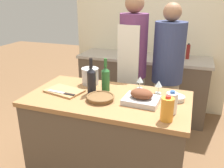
# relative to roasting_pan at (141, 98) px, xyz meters

# --- Properties ---
(kitchen_island) EXTENTS (1.44, 0.76, 0.89)m
(kitchen_island) POSITION_rel_roasting_pan_xyz_m (-0.31, 0.02, -0.49)
(kitchen_island) COLOR brown
(kitchen_island) RESTS_ON ground_plane
(back_counter) EXTENTS (1.90, 0.60, 0.91)m
(back_counter) POSITION_rel_roasting_pan_xyz_m (-0.31, 1.54, -0.48)
(back_counter) COLOR brown
(back_counter) RESTS_ON ground_plane
(back_wall) EXTENTS (2.40, 0.10, 2.55)m
(back_wall) POSITION_rel_roasting_pan_xyz_m (-0.31, 1.89, 0.34)
(back_wall) COLOR beige
(back_wall) RESTS_ON ground_plane
(roasting_pan) EXTENTS (0.30, 0.25, 0.12)m
(roasting_pan) POSITION_rel_roasting_pan_xyz_m (0.00, 0.00, 0.00)
(roasting_pan) COLOR #BCBCC1
(roasting_pan) RESTS_ON kitchen_island
(wicker_basket) EXTENTS (0.24, 0.24, 0.04)m
(wicker_basket) POSITION_rel_roasting_pan_xyz_m (-0.34, -0.07, -0.02)
(wicker_basket) COLOR brown
(wicker_basket) RESTS_ON kitchen_island
(cutting_board) EXTENTS (0.38, 0.29, 0.02)m
(cutting_board) POSITION_rel_roasting_pan_xyz_m (-0.73, -0.01, -0.04)
(cutting_board) COLOR #AD7F51
(cutting_board) RESTS_ON kitchen_island
(stock_pot) EXTENTS (0.17, 0.17, 0.19)m
(stock_pot) POSITION_rel_roasting_pan_xyz_m (-0.59, 0.27, 0.04)
(stock_pot) COLOR #B7B7BC
(stock_pot) RESTS_ON kitchen_island
(mixing_bowl) EXTENTS (0.14, 0.14, 0.04)m
(mixing_bowl) POSITION_rel_roasting_pan_xyz_m (0.28, 0.14, -0.02)
(mixing_bowl) COLOR beige
(mixing_bowl) RESTS_ON kitchen_island
(juice_jug) EXTENTS (0.09, 0.09, 0.19)m
(juice_jug) POSITION_rel_roasting_pan_xyz_m (0.24, -0.23, 0.04)
(juice_jug) COLOR orange
(juice_jug) RESTS_ON kitchen_island
(milk_jug) EXTENTS (0.09, 0.09, 0.18)m
(milk_jug) POSITION_rel_roasting_pan_xyz_m (0.26, -0.11, 0.04)
(milk_jug) COLOR white
(milk_jug) RESTS_ON kitchen_island
(wine_bottle_green) EXTENTS (0.08, 0.08, 0.31)m
(wine_bottle_green) POSITION_rel_roasting_pan_xyz_m (-0.38, 0.15, 0.08)
(wine_bottle_green) COLOR #28662D
(wine_bottle_green) RESTS_ON kitchen_island
(wine_bottle_dark) EXTENTS (0.08, 0.08, 0.33)m
(wine_bottle_dark) POSITION_rel_roasting_pan_xyz_m (-0.47, 0.05, 0.09)
(wine_bottle_dark) COLOR black
(wine_bottle_dark) RESTS_ON kitchen_island
(wine_glass_left) EXTENTS (0.07, 0.07, 0.12)m
(wine_glass_left) POSITION_rel_roasting_pan_xyz_m (-0.09, 0.31, 0.04)
(wine_glass_left) COLOR silver
(wine_glass_left) RESTS_ON kitchen_island
(wine_glass_right) EXTENTS (0.07, 0.07, 0.12)m
(wine_glass_right) POSITION_rel_roasting_pan_xyz_m (0.10, 0.25, 0.04)
(wine_glass_right) COLOR silver
(wine_glass_right) RESTS_ON kitchen_island
(knife_chef) EXTENTS (0.28, 0.06, 0.01)m
(knife_chef) POSITION_rel_roasting_pan_xyz_m (-0.71, -0.08, -0.03)
(knife_chef) COLOR #B7B7BC
(knife_chef) RESTS_ON cutting_board
(stand_mixer) EXTENTS (0.18, 0.14, 0.34)m
(stand_mixer) POSITION_rel_roasting_pan_xyz_m (-0.03, 1.56, 0.11)
(stand_mixer) COLOR silver
(stand_mixer) RESTS_ON back_counter
(condiment_bottle_tall) EXTENTS (0.06, 0.06, 0.18)m
(condiment_bottle_tall) POSITION_rel_roasting_pan_xyz_m (-0.45, 1.44, 0.05)
(condiment_bottle_tall) COLOR #234C28
(condiment_bottle_tall) RESTS_ON back_counter
(condiment_bottle_short) EXTENTS (0.05, 0.05, 0.22)m
(condiment_bottle_short) POSITION_rel_roasting_pan_xyz_m (0.29, 1.60, 0.07)
(condiment_bottle_short) COLOR maroon
(condiment_bottle_short) RESTS_ON back_counter
(condiment_bottle_extra) EXTENTS (0.06, 0.06, 0.14)m
(condiment_bottle_extra) POSITION_rel_roasting_pan_xyz_m (-0.51, 1.39, 0.03)
(condiment_bottle_extra) COLOR #332D28
(condiment_bottle_extra) RESTS_ON back_counter
(person_cook_aproned) EXTENTS (0.32, 0.33, 1.77)m
(person_cook_aproned) POSITION_rel_roasting_pan_xyz_m (-0.28, 0.78, 0.05)
(person_cook_aproned) COLOR beige
(person_cook_aproned) RESTS_ON ground_plane
(person_cook_guest) EXTENTS (0.35, 0.35, 1.68)m
(person_cook_guest) POSITION_rel_roasting_pan_xyz_m (0.11, 0.85, -0.01)
(person_cook_guest) COLOR beige
(person_cook_guest) RESTS_ON ground_plane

